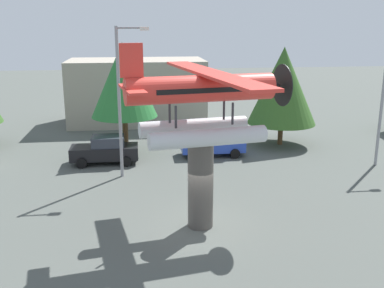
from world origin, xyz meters
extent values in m
plane|color=#4C514C|center=(0.00, 0.00, 0.00)|extent=(140.00, 140.00, 0.00)
cylinder|color=#4C4742|center=(0.00, 0.00, 1.95)|extent=(1.10, 1.10, 3.90)
cylinder|color=silver|center=(0.17, -0.99, 4.25)|extent=(4.85, 1.51, 0.70)
cylinder|color=#333338|center=(1.27, -0.29, 5.05)|extent=(0.12, 0.12, 0.90)
cylinder|color=#333338|center=(-1.10, -0.70, 5.05)|extent=(0.12, 0.12, 0.90)
cylinder|color=silver|center=(-0.17, 0.99, 4.25)|extent=(4.85, 1.51, 0.70)
cylinder|color=#333338|center=(1.10, 0.70, 5.05)|extent=(0.12, 0.12, 0.90)
cylinder|color=#333338|center=(-1.27, 0.29, 5.05)|extent=(0.12, 0.12, 0.90)
cylinder|color=red|center=(0.00, 0.00, 6.05)|extent=(6.30, 2.14, 1.10)
cube|color=black|center=(0.20, 0.03, 6.05)|extent=(4.47, 1.86, 0.20)
cone|color=#262628|center=(3.20, 0.56, 6.05)|extent=(0.84, 0.99, 0.88)
cylinder|color=black|center=(3.60, 0.62, 6.05)|extent=(0.35, 1.78, 1.80)
cube|color=red|center=(0.39, 0.07, 6.66)|extent=(2.86, 10.44, 0.12)
cube|color=red|center=(-2.76, -0.48, 6.15)|extent=(1.17, 2.88, 0.10)
cube|color=red|center=(-2.76, -0.48, 7.25)|extent=(0.91, 0.27, 1.30)
cube|color=black|center=(-4.74, 9.81, 0.72)|extent=(4.20, 1.70, 0.80)
cube|color=#2D333D|center=(-4.49, 9.81, 1.44)|extent=(2.00, 1.56, 0.64)
cylinder|color=black|center=(-6.09, 10.71, 0.32)|extent=(0.64, 0.22, 0.64)
cylinder|color=black|center=(-6.09, 8.91, 0.32)|extent=(0.64, 0.22, 0.64)
cylinder|color=black|center=(-3.39, 10.71, 0.32)|extent=(0.64, 0.22, 0.64)
cylinder|color=black|center=(-3.39, 8.91, 0.32)|extent=(0.64, 0.22, 0.64)
cube|color=#2847B7|center=(2.34, 10.70, 0.72)|extent=(4.20, 1.70, 0.80)
cube|color=#2D333D|center=(2.59, 10.70, 1.44)|extent=(2.00, 1.56, 0.64)
cylinder|color=black|center=(0.99, 11.60, 0.32)|extent=(0.64, 0.22, 0.64)
cylinder|color=black|center=(0.99, 9.80, 0.32)|extent=(0.64, 0.22, 0.64)
cylinder|color=black|center=(3.69, 11.60, 0.32)|extent=(0.64, 0.22, 0.64)
cylinder|color=black|center=(3.69, 9.80, 0.32)|extent=(0.64, 0.22, 0.64)
cylinder|color=gray|center=(-3.58, 7.13, 4.24)|extent=(0.18, 0.18, 8.47)
cylinder|color=gray|center=(-2.78, 7.13, 8.37)|extent=(1.60, 0.12, 0.12)
cube|color=silver|center=(-2.08, 7.13, 8.32)|extent=(0.50, 0.28, 0.20)
cylinder|color=gray|center=(12.15, 7.39, 3.58)|extent=(0.18, 0.18, 7.17)
cube|color=#9E9384|center=(-2.56, 22.00, 2.77)|extent=(11.74, 6.09, 5.53)
cylinder|color=brown|center=(-3.44, 12.14, 1.26)|extent=(0.36, 0.36, 2.53)
cone|color=#287033|center=(-3.44, 12.14, 4.98)|extent=(4.41, 4.41, 4.90)
cylinder|color=brown|center=(7.73, 12.93, 0.79)|extent=(0.36, 0.36, 1.59)
cone|color=#335B23|center=(7.73, 12.93, 4.31)|extent=(4.90, 4.90, 5.44)
camera|label=1|loc=(-2.59, -18.03, 8.64)|focal=42.21mm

